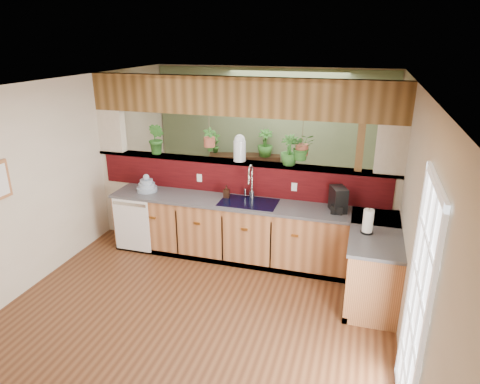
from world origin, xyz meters
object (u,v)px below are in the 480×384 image
(soap_dispenser, at_px, (226,192))
(shelving_console, at_px, (244,177))
(dish_stack, at_px, (147,186))
(paper_towel, at_px, (368,222))
(coffee_maker, at_px, (338,200))
(glass_jar, at_px, (240,148))
(faucet, at_px, (251,180))

(soap_dispenser, xyz_separation_m, shelving_console, (-0.35, 2.18, -0.49))
(dish_stack, relative_size, paper_towel, 0.97)
(soap_dispenser, distance_m, coffee_maker, 1.60)
(soap_dispenser, distance_m, paper_towel, 2.10)
(soap_dispenser, distance_m, glass_jar, 0.67)
(dish_stack, xyz_separation_m, shelving_console, (0.90, 2.26, -0.48))
(soap_dispenser, bearing_deg, coffee_maker, -2.14)
(soap_dispenser, relative_size, glass_jar, 0.47)
(paper_towel, height_order, glass_jar, glass_jar)
(dish_stack, bearing_deg, shelving_console, 68.20)
(paper_towel, xyz_separation_m, glass_jar, (-1.87, 0.93, 0.54))
(soap_dispenser, bearing_deg, dish_stack, -176.36)
(paper_towel, relative_size, shelving_console, 0.23)
(coffee_maker, bearing_deg, shelving_console, 108.32)
(faucet, xyz_separation_m, dish_stack, (-1.60, -0.13, -0.20))
(dish_stack, xyz_separation_m, coffee_maker, (2.84, 0.02, 0.07))
(faucet, relative_size, glass_jar, 1.32)
(faucet, height_order, soap_dispenser, faucet)
(faucet, height_order, coffee_maker, faucet)
(soap_dispenser, relative_size, paper_towel, 0.59)
(faucet, distance_m, shelving_console, 2.34)
(soap_dispenser, bearing_deg, glass_jar, 67.12)
(glass_jar, bearing_deg, coffee_maker, -12.89)
(paper_towel, relative_size, glass_jar, 0.80)
(faucet, distance_m, soap_dispenser, 0.40)
(faucet, bearing_deg, paper_towel, -23.33)
(faucet, relative_size, dish_stack, 1.70)
(soap_dispenser, height_order, glass_jar, glass_jar)
(coffee_maker, height_order, glass_jar, glass_jar)
(shelving_console, bearing_deg, glass_jar, -90.90)
(faucet, xyz_separation_m, paper_towel, (1.64, -0.71, -0.14))
(faucet, height_order, shelving_console, faucet)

